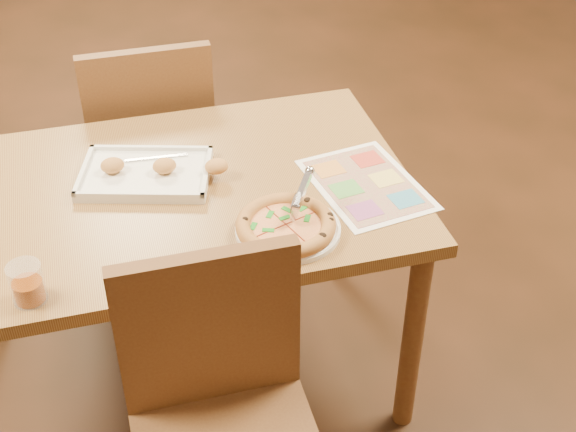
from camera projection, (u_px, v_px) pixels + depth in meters
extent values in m
plane|color=#331A0E|center=(192.00, 369.00, 2.62)|extent=(7.00, 7.00, 0.00)
cube|color=olive|center=(174.00, 196.00, 2.20)|extent=(1.30, 0.85, 0.04)
cylinder|color=brown|center=(412.00, 340.00, 2.26)|extent=(0.06, 0.06, 0.68)
cylinder|color=brown|center=(333.00, 195.00, 2.82)|extent=(0.06, 0.06, 0.68)
cube|color=brown|center=(209.00, 331.00, 1.82)|extent=(0.42, 0.04, 0.45)
cube|color=brown|center=(150.00, 143.00, 2.89)|extent=(0.42, 0.42, 0.04)
cube|color=brown|center=(150.00, 114.00, 2.61)|extent=(0.42, 0.04, 0.45)
cylinder|color=white|center=(288.00, 229.00, 2.04)|extent=(0.29, 0.29, 0.01)
cylinder|color=#BF8541|center=(286.00, 228.00, 2.02)|extent=(0.24, 0.24, 0.01)
cylinder|color=#E4CE7C|center=(286.00, 225.00, 2.02)|extent=(0.21, 0.21, 0.01)
torus|color=#BF8541|center=(286.00, 225.00, 2.02)|extent=(0.25, 0.25, 0.04)
cylinder|color=silver|center=(296.00, 207.00, 2.01)|extent=(0.05, 0.06, 0.08)
cube|color=silver|center=(303.00, 189.00, 2.04)|extent=(0.08, 0.10, 0.06)
cube|color=silver|center=(146.00, 175.00, 2.23)|extent=(0.41, 0.33, 0.02)
cube|color=silver|center=(145.00, 171.00, 2.22)|extent=(0.18, 0.02, 0.00)
ellipsoid|color=#D38D4C|center=(112.00, 165.00, 2.21)|extent=(0.07, 0.05, 0.04)
ellipsoid|color=#D38D4C|center=(164.00, 166.00, 2.21)|extent=(0.07, 0.05, 0.04)
ellipsoid|color=#D38D4C|center=(216.00, 166.00, 2.20)|extent=(0.07, 0.05, 0.04)
cylinder|color=#883A0A|center=(29.00, 290.00, 1.82)|extent=(0.07, 0.07, 0.05)
cylinder|color=white|center=(27.00, 283.00, 1.81)|extent=(0.08, 0.08, 0.10)
cube|color=white|center=(366.00, 184.00, 2.20)|extent=(0.32, 0.41, 0.00)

